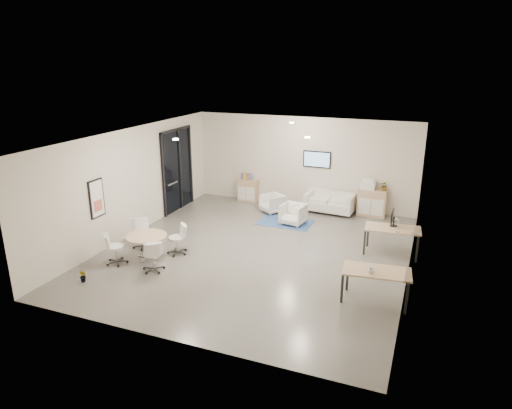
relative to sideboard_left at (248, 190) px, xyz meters
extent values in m
cube|color=#56534E|center=(2.04, -4.28, -0.81)|extent=(8.00, 9.00, 0.80)
cube|color=white|center=(2.04, -4.28, 3.19)|extent=(8.00, 9.00, 0.80)
cube|color=beige|center=(2.04, 0.62, 1.19)|extent=(8.00, 0.80, 3.20)
cube|color=beige|center=(2.04, -9.18, 1.19)|extent=(8.00, 0.80, 3.20)
cube|color=beige|center=(-2.36, -4.28, 1.19)|extent=(0.80, 9.00, 3.20)
cube|color=beige|center=(6.44, -4.28, 1.19)|extent=(0.80, 9.00, 3.20)
cube|color=black|center=(-1.92, -1.78, 1.01)|extent=(0.02, 1.90, 2.85)
cube|color=black|center=(-1.90, -1.78, 2.40)|extent=(0.06, 1.90, 0.08)
cube|color=black|center=(-1.90, -2.69, 1.01)|extent=(0.06, 0.08, 2.85)
cube|color=black|center=(-1.90, -0.87, 1.01)|extent=(0.06, 0.08, 2.85)
cube|color=black|center=(-1.90, -1.63, 1.01)|extent=(0.06, 0.07, 2.85)
cube|color=#B2B2B7|center=(-1.86, -2.23, 0.64)|extent=(0.04, 0.60, 0.05)
cube|color=black|center=(-1.94, -5.88, 1.14)|extent=(0.04, 0.54, 1.04)
cube|color=white|center=(-1.92, -5.88, 1.14)|extent=(0.01, 0.46, 0.96)
cube|color=#C35A4F|center=(-1.91, -5.88, 0.94)|extent=(0.01, 0.32, 0.30)
cube|color=black|center=(2.54, 0.18, 1.34)|extent=(0.98, 0.05, 0.58)
cube|color=#80ABDE|center=(2.54, 0.16, 1.34)|extent=(0.90, 0.01, 0.50)
cylinder|color=#FFEAC6|center=(0.24, -5.28, 2.77)|extent=(0.14, 0.14, 0.03)
cylinder|color=#FFEAC6|center=(3.24, -3.78, 2.77)|extent=(0.14, 0.14, 0.03)
cylinder|color=#FFEAC6|center=(2.04, -1.28, 2.77)|extent=(0.14, 0.14, 0.03)
cube|color=tan|center=(0.00, 0.00, 0.00)|extent=(0.74, 0.37, 0.83)
cube|color=silver|center=(-0.17, -0.19, -0.08)|extent=(0.31, 0.02, 0.50)
cube|color=silver|center=(0.17, -0.19, -0.08)|extent=(0.31, 0.02, 0.50)
cube|color=tan|center=(4.55, -0.03, 0.05)|extent=(0.93, 0.43, 0.93)
cube|color=silver|center=(4.33, -0.25, -0.04)|extent=(0.39, 0.02, 0.56)
cube|color=silver|center=(4.76, -0.25, -0.04)|extent=(0.39, 0.02, 0.56)
cube|color=red|center=(-0.23, 0.00, 0.53)|extent=(0.04, 0.14, 0.22)
cube|color=#337FCC|center=(-0.18, 0.00, 0.53)|extent=(0.04, 0.14, 0.22)
cube|color=gold|center=(-0.12, 0.00, 0.53)|extent=(0.04, 0.14, 0.22)
cube|color=#4CB24C|center=(-0.06, 0.00, 0.53)|extent=(0.04, 0.14, 0.22)
cube|color=#CC6619|center=(-0.01, 0.00, 0.53)|extent=(0.04, 0.14, 0.22)
cube|color=purple|center=(0.05, 0.00, 0.53)|extent=(0.05, 0.14, 0.22)
cube|color=#E54C7F|center=(0.10, 0.00, 0.53)|extent=(0.04, 0.14, 0.22)
cube|color=teal|center=(0.16, 0.00, 0.53)|extent=(0.04, 0.14, 0.22)
cube|color=white|center=(4.37, -0.03, 0.66)|extent=(0.50, 0.41, 0.29)
cube|color=white|center=(4.37, -0.03, 0.84)|extent=(0.37, 0.31, 0.06)
cube|color=silver|center=(3.16, -0.24, -0.16)|extent=(1.69, 0.95, 0.31)
cube|color=silver|center=(3.16, 0.08, 0.15)|extent=(1.64, 0.32, 0.31)
cube|color=silver|center=(2.42, -0.24, -0.01)|extent=(0.21, 0.82, 0.61)
cube|color=silver|center=(3.90, -0.24, -0.01)|extent=(0.21, 0.82, 0.61)
cube|color=navy|center=(2.05, -1.74, -0.41)|extent=(1.73, 1.16, 0.01)
imported|color=silver|center=(1.29, -0.93, -0.06)|extent=(0.93, 0.92, 0.70)
imported|color=silver|center=(2.32, -1.80, -0.04)|extent=(0.81, 0.77, 0.74)
cube|color=tan|center=(5.51, -3.08, 0.33)|extent=(1.52, 0.86, 0.04)
cube|color=black|center=(4.83, -3.39, -0.05)|extent=(0.05, 0.05, 0.72)
cube|color=black|center=(6.19, -3.39, -0.05)|extent=(0.05, 0.05, 0.72)
cube|color=black|center=(4.83, -2.77, -0.05)|extent=(0.05, 0.05, 0.72)
cube|color=black|center=(6.19, -2.77, -0.05)|extent=(0.05, 0.05, 0.72)
cube|color=tan|center=(5.45, -5.87, 0.32)|extent=(1.51, 0.86, 0.04)
cube|color=black|center=(4.78, -6.18, -0.06)|extent=(0.05, 0.05, 0.71)
cube|color=black|center=(6.12, -6.18, -0.06)|extent=(0.05, 0.05, 0.71)
cube|color=black|center=(4.78, -5.56, -0.06)|extent=(0.05, 0.05, 0.71)
cube|color=black|center=(6.12, -5.56, -0.06)|extent=(0.05, 0.05, 0.71)
cylinder|color=black|center=(5.51, -2.93, 0.36)|extent=(0.20, 0.20, 0.02)
cube|color=black|center=(5.51, -2.93, 0.48)|extent=(0.04, 0.03, 0.24)
cube|color=black|center=(5.46, -2.93, 0.63)|extent=(0.03, 0.50, 0.32)
cylinder|color=tan|center=(-0.52, -5.77, 0.22)|extent=(1.07, 1.07, 0.04)
cylinder|color=#B2B2B7|center=(-0.52, -5.77, -0.11)|extent=(0.10, 0.10, 0.62)
cube|color=#B2B2B7|center=(-0.52, -5.77, -0.40)|extent=(0.62, 0.06, 0.03)
cube|color=#B2B2B7|center=(-0.52, -5.77, -0.40)|extent=(0.06, 0.62, 0.03)
imported|color=#3F7F3F|center=(4.92, -0.06, 0.65)|extent=(0.32, 0.35, 0.26)
imported|color=#3F7F3F|center=(-1.16, -7.51, -0.34)|extent=(0.26, 0.36, 0.14)
imported|color=white|center=(5.34, -6.02, 0.40)|extent=(0.13, 0.10, 0.12)
camera|label=1|loc=(6.30, -15.13, 4.71)|focal=32.00mm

